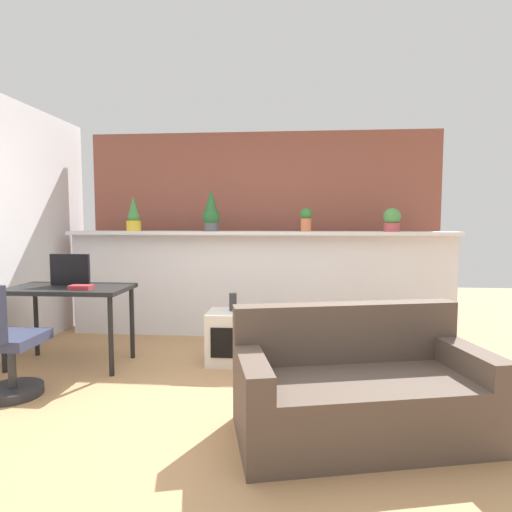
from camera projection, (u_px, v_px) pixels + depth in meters
ground_plane at (238, 409)px, 3.12m from camera, size 12.00×12.00×0.00m
divider_wall at (259, 286)px, 5.06m from camera, size 4.48×0.16×1.21m
plant_shelf at (259, 233)px, 4.96m from camera, size 4.48×0.36×0.04m
brick_wall_behind at (262, 230)px, 5.60m from camera, size 4.48×0.10×2.50m
potted_plant_0 at (134, 216)px, 5.07m from camera, size 0.17×0.17×0.41m
potted_plant_1 at (211, 212)px, 4.98m from camera, size 0.20×0.20×0.49m
potted_plant_2 at (306, 219)px, 4.89m from camera, size 0.14×0.14×0.27m
potted_plant_3 at (392, 220)px, 4.81m from camera, size 0.19×0.19×0.27m
desk at (70, 296)px, 4.02m from camera, size 1.10×0.60×0.75m
tv_monitor at (70, 270)px, 4.08m from camera, size 0.38×0.04×0.30m
office_chair at (4, 349)px, 3.27m from camera, size 0.51×0.51×0.91m
side_cube_shelf at (229, 337)px, 4.11m from camera, size 0.40×0.41×0.50m
vase_on_shelf at (233, 302)px, 4.12m from camera, size 0.07×0.07×0.17m
book_on_desk at (81, 287)px, 3.87m from camera, size 0.20×0.12×0.04m
couch at (359, 391)px, 2.74m from camera, size 1.69×1.09×0.80m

